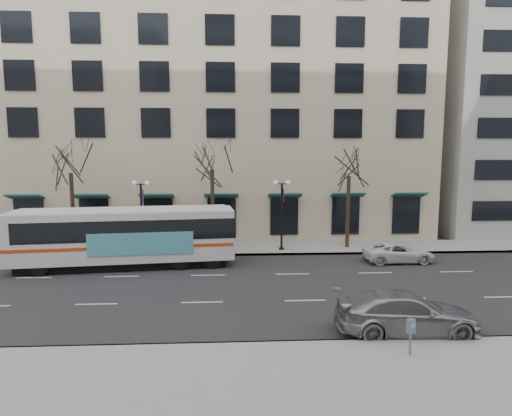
{
  "coord_description": "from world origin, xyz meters",
  "views": [
    {
      "loc": [
        1.58,
        -22.2,
        7.12
      ],
      "look_at": [
        2.83,
        2.08,
        4.0
      ],
      "focal_mm": 30.0,
      "sensor_mm": 36.0,
      "label": 1
    }
  ],
  "objects": [
    {
      "name": "tree_far_left",
      "position": [
        -10.0,
        8.8,
        6.7
      ],
      "size": [
        3.6,
        3.6,
        8.34
      ],
      "color": "black",
      "rests_on": "ground"
    },
    {
      "name": "sidewalk_far",
      "position": [
        5.0,
        9.0,
        0.07
      ],
      "size": [
        80.0,
        4.0,
        0.15
      ],
      "primitive_type": "cube",
      "color": "gray",
      "rests_on": "ground"
    },
    {
      "name": "tree_far_right",
      "position": [
        10.0,
        8.8,
        6.42
      ],
      "size": [
        3.6,
        3.6,
        8.06
      ],
      "color": "black",
      "rests_on": "ground"
    },
    {
      "name": "pay_station",
      "position": [
        7.65,
        -8.38,
        1.08
      ],
      "size": [
        0.32,
        0.26,
        1.28
      ],
      "rotation": [
        0.0,
        0.0,
        0.34
      ],
      "color": "gray",
      "rests_on": "sidewalk_near"
    },
    {
      "name": "building_hotel",
      "position": [
        -2.0,
        21.0,
        12.0
      ],
      "size": [
        40.0,
        20.0,
        24.0
      ],
      "primitive_type": "cube",
      "color": "#C1B593",
      "rests_on": "ground"
    },
    {
      "name": "tree_far_mid",
      "position": [
        0.0,
        8.8,
        6.91
      ],
      "size": [
        3.6,
        3.6,
        8.55
      ],
      "color": "black",
      "rests_on": "ground"
    },
    {
      "name": "ground",
      "position": [
        0.0,
        0.0,
        0.0
      ],
      "size": [
        160.0,
        160.0,
        0.0
      ],
      "primitive_type": "plane",
      "color": "black",
      "rests_on": "ground"
    },
    {
      "name": "city_bus",
      "position": [
        -5.2,
        4.53,
        2.01
      ],
      "size": [
        13.83,
        4.45,
        3.68
      ],
      "rotation": [
        0.0,
        0.0,
        0.11
      ],
      "color": "silver",
      "rests_on": "ground"
    },
    {
      "name": "lamp_post_left",
      "position": [
        -4.99,
        8.2,
        2.94
      ],
      "size": [
        1.22,
        0.45,
        5.21
      ],
      "color": "black",
      "rests_on": "ground"
    },
    {
      "name": "lamp_post_right",
      "position": [
        5.01,
        8.2,
        2.94
      ],
      "size": [
        1.22,
        0.45,
        5.21
      ],
      "color": "black",
      "rests_on": "ground"
    },
    {
      "name": "silver_car",
      "position": [
        8.39,
        -6.2,
        0.81
      ],
      "size": [
        5.71,
        2.52,
        1.63
      ],
      "primitive_type": "imported",
      "rotation": [
        0.0,
        0.0,
        1.53
      ],
      "color": "#96979D",
      "rests_on": "ground"
    },
    {
      "name": "white_pickup",
      "position": [
        12.37,
        4.8,
        0.63
      ],
      "size": [
        4.59,
        2.21,
        1.26
      ],
      "primitive_type": "imported",
      "rotation": [
        0.0,
        0.0,
        1.6
      ],
      "color": "silver",
      "rests_on": "ground"
    }
  ]
}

